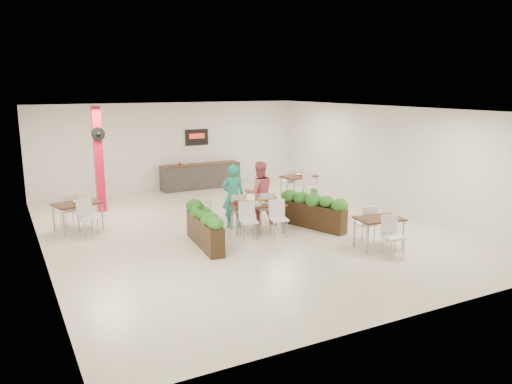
{
  "coord_description": "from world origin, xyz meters",
  "views": [
    {
      "loc": [
        -5.72,
        -11.66,
        3.8
      ],
      "look_at": [
        0.14,
        -0.48,
        1.1
      ],
      "focal_mm": 35.0,
      "sensor_mm": 36.0,
      "label": 1
    }
  ],
  "objects_px": {
    "side_table_b": "(299,179)",
    "main_table": "(257,208)",
    "service_counter": "(201,175)",
    "side_table_c": "(379,223)",
    "planter_right": "(313,210)",
    "diner_woman": "(259,193)",
    "red_column": "(99,158)",
    "side_table_a": "(78,207)",
    "diner_man": "(233,196)",
    "planter_left": "(204,225)"
  },
  "relations": [
    {
      "from": "diner_woman",
      "to": "side_table_c",
      "type": "relative_size",
      "value": 1.06
    },
    {
      "from": "red_column",
      "to": "planter_left",
      "type": "bearing_deg",
      "value": -71.86
    },
    {
      "from": "planter_left",
      "to": "side_table_a",
      "type": "bearing_deg",
      "value": 131.18
    },
    {
      "from": "diner_woman",
      "to": "planter_left",
      "type": "xyz_separation_m",
      "value": [
        -2.12,
        -1.19,
        -0.35
      ]
    },
    {
      "from": "main_table",
      "to": "side_table_c",
      "type": "bearing_deg",
      "value": -54.12
    },
    {
      "from": "main_table",
      "to": "planter_right",
      "type": "height_order",
      "value": "planter_right"
    },
    {
      "from": "planter_right",
      "to": "side_table_b",
      "type": "height_order",
      "value": "planter_right"
    },
    {
      "from": "main_table",
      "to": "planter_left",
      "type": "height_order",
      "value": "planter_left"
    },
    {
      "from": "red_column",
      "to": "planter_left",
      "type": "relative_size",
      "value": 1.49
    },
    {
      "from": "diner_woman",
      "to": "service_counter",
      "type": "bearing_deg",
      "value": -81.87
    },
    {
      "from": "diner_man",
      "to": "planter_right",
      "type": "bearing_deg",
      "value": 161.71
    },
    {
      "from": "service_counter",
      "to": "side_table_c",
      "type": "height_order",
      "value": "service_counter"
    },
    {
      "from": "red_column",
      "to": "diner_man",
      "type": "xyz_separation_m",
      "value": [
        2.85,
        -3.48,
        -0.77
      ]
    },
    {
      "from": "red_column",
      "to": "planter_right",
      "type": "bearing_deg",
      "value": -44.05
    },
    {
      "from": "planter_right",
      "to": "service_counter",
      "type": "bearing_deg",
      "value": 96.51
    },
    {
      "from": "service_counter",
      "to": "diner_woman",
      "type": "xyz_separation_m",
      "value": [
        -0.35,
        -5.35,
        0.39
      ]
    },
    {
      "from": "main_table",
      "to": "planter_left",
      "type": "xyz_separation_m",
      "value": [
        -1.71,
        -0.53,
        -0.1
      ]
    },
    {
      "from": "red_column",
      "to": "side_table_a",
      "type": "height_order",
      "value": "red_column"
    },
    {
      "from": "red_column",
      "to": "planter_right",
      "type": "xyz_separation_m",
      "value": [
        4.73,
        -4.58,
        -1.13
      ]
    },
    {
      "from": "red_column",
      "to": "service_counter",
      "type": "height_order",
      "value": "red_column"
    },
    {
      "from": "red_column",
      "to": "main_table",
      "type": "xyz_separation_m",
      "value": [
        3.24,
        -4.14,
        -1.01
      ]
    },
    {
      "from": "diner_man",
      "to": "side_table_b",
      "type": "bearing_deg",
      "value": -134.89
    },
    {
      "from": "main_table",
      "to": "service_counter",
      "type": "bearing_deg",
      "value": 82.78
    },
    {
      "from": "diner_man",
      "to": "planter_left",
      "type": "height_order",
      "value": "diner_man"
    },
    {
      "from": "planter_left",
      "to": "planter_right",
      "type": "xyz_separation_m",
      "value": [
        3.2,
        0.09,
        -0.02
      ]
    },
    {
      "from": "diner_woman",
      "to": "planter_right",
      "type": "height_order",
      "value": "diner_woman"
    },
    {
      "from": "diner_man",
      "to": "diner_woman",
      "type": "relative_size",
      "value": 0.99
    },
    {
      "from": "diner_woman",
      "to": "side_table_a",
      "type": "relative_size",
      "value": 1.05
    },
    {
      "from": "planter_right",
      "to": "diner_woman",
      "type": "bearing_deg",
      "value": 134.73
    },
    {
      "from": "diner_man",
      "to": "side_table_c",
      "type": "xyz_separation_m",
      "value": [
        2.28,
        -3.26,
        -0.26
      ]
    },
    {
      "from": "service_counter",
      "to": "side_table_b",
      "type": "height_order",
      "value": "service_counter"
    },
    {
      "from": "planter_right",
      "to": "side_table_c",
      "type": "bearing_deg",
      "value": -79.76
    },
    {
      "from": "planter_right",
      "to": "side_table_a",
      "type": "bearing_deg",
      "value": 154.22
    },
    {
      "from": "side_table_c",
      "to": "side_table_a",
      "type": "bearing_deg",
      "value": 148.88
    },
    {
      "from": "side_table_a",
      "to": "red_column",
      "type": "bearing_deg",
      "value": 47.19
    },
    {
      "from": "side_table_a",
      "to": "side_table_c",
      "type": "bearing_deg",
      "value": -54.31
    },
    {
      "from": "red_column",
      "to": "side_table_c",
      "type": "distance_m",
      "value": 8.53
    },
    {
      "from": "diner_man",
      "to": "side_table_b",
      "type": "relative_size",
      "value": 1.04
    },
    {
      "from": "diner_man",
      "to": "side_table_b",
      "type": "height_order",
      "value": "diner_man"
    },
    {
      "from": "service_counter",
      "to": "diner_man",
      "type": "distance_m",
      "value": 5.48
    },
    {
      "from": "planter_right",
      "to": "side_table_a",
      "type": "relative_size",
      "value": 1.2
    },
    {
      "from": "side_table_b",
      "to": "main_table",
      "type": "bearing_deg",
      "value": -146.87
    },
    {
      "from": "service_counter",
      "to": "side_table_b",
      "type": "xyz_separation_m",
      "value": [
        2.49,
        -2.96,
        0.14
      ]
    },
    {
      "from": "side_table_b",
      "to": "side_table_c",
      "type": "relative_size",
      "value": 1.0
    },
    {
      "from": "side_table_a",
      "to": "side_table_b",
      "type": "distance_m",
      "value": 7.48
    },
    {
      "from": "service_counter",
      "to": "side_table_b",
      "type": "bearing_deg",
      "value": -49.92
    },
    {
      "from": "side_table_b",
      "to": "side_table_c",
      "type": "height_order",
      "value": "same"
    },
    {
      "from": "side_table_c",
      "to": "side_table_b",
      "type": "bearing_deg",
      "value": 84.24
    },
    {
      "from": "main_table",
      "to": "planter_right",
      "type": "distance_m",
      "value": 1.56
    },
    {
      "from": "red_column",
      "to": "diner_woman",
      "type": "relative_size",
      "value": 1.82
    }
  ]
}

